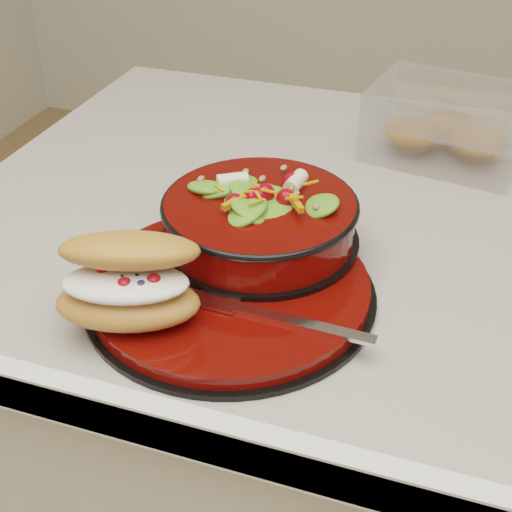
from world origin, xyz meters
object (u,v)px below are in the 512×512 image
(fork, at_px, (276,317))
(pastry_box, at_px, (448,125))
(island_counter, at_px, (427,487))
(dinner_plate, at_px, (231,289))
(croissant, at_px, (129,281))
(salad_bowl, at_px, (260,214))

(fork, xyz_separation_m, pastry_box, (0.10, 0.43, 0.02))
(island_counter, bearing_deg, dinner_plate, -138.44)
(island_counter, height_order, croissant, croissant)
(island_counter, xyz_separation_m, dinner_plate, (-0.23, -0.20, 0.46))
(island_counter, relative_size, croissant, 8.48)
(island_counter, distance_m, salad_bowl, 0.56)
(island_counter, relative_size, dinner_plate, 4.30)
(dinner_plate, height_order, fork, fork)
(island_counter, distance_m, fork, 0.55)
(dinner_plate, relative_size, pastry_box, 1.32)
(croissant, bearing_deg, dinner_plate, 32.54)
(island_counter, bearing_deg, pastry_box, 108.82)
(fork, bearing_deg, pastry_box, -10.94)
(croissant, height_order, fork, croissant)
(island_counter, xyz_separation_m, salad_bowl, (-0.22, -0.13, 0.50))
(fork, height_order, pastry_box, pastry_box)
(salad_bowl, bearing_deg, croissant, -114.89)
(dinner_plate, relative_size, croissant, 1.97)
(dinner_plate, relative_size, fork, 1.66)
(fork, bearing_deg, croissant, 108.84)
(salad_bowl, height_order, pastry_box, salad_bowl)
(island_counter, height_order, pastry_box, pastry_box)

